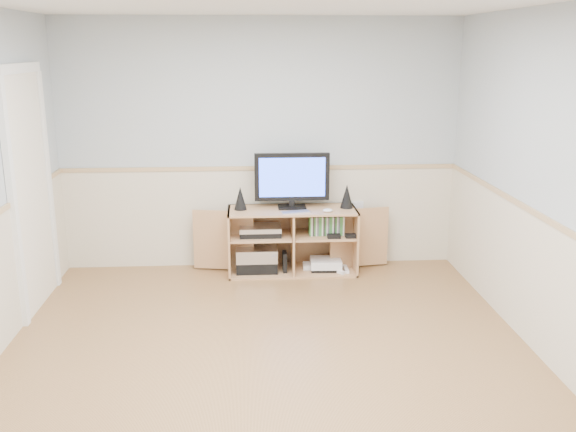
% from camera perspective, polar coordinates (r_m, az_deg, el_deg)
% --- Properties ---
extents(room, '(4.04, 4.54, 2.54)m').
position_cam_1_polar(room, '(4.39, -2.58, 1.72)').
color(room, '#A27C48').
rests_on(room, ground).
extents(media_cabinet, '(1.99, 0.48, 0.65)m').
position_cam_1_polar(media_cabinet, '(6.48, 0.35, -1.99)').
color(media_cabinet, tan).
rests_on(media_cabinet, floor).
extents(monitor, '(0.74, 0.18, 0.55)m').
position_cam_1_polar(monitor, '(6.32, 0.36, 3.35)').
color(monitor, black).
rests_on(monitor, media_cabinet).
extents(speaker_left, '(0.12, 0.12, 0.23)m').
position_cam_1_polar(speaker_left, '(6.32, -4.26, 1.59)').
color(speaker_left, black).
rests_on(speaker_left, media_cabinet).
extents(speaker_right, '(0.13, 0.13, 0.24)m').
position_cam_1_polar(speaker_right, '(6.40, 5.24, 1.76)').
color(speaker_right, black).
rests_on(speaker_right, media_cabinet).
extents(keyboard, '(0.29, 0.17, 0.01)m').
position_cam_1_polar(keyboard, '(6.21, 0.70, 0.35)').
color(keyboard, silver).
rests_on(keyboard, media_cabinet).
extents(mouse, '(0.10, 0.07, 0.04)m').
position_cam_1_polar(mouse, '(6.24, 3.54, 0.50)').
color(mouse, white).
rests_on(mouse, media_cabinet).
extents(av_components, '(0.51, 0.31, 0.47)m').
position_cam_1_polar(av_components, '(6.45, -2.65, -3.17)').
color(av_components, black).
rests_on(av_components, media_cabinet).
extents(game_consoles, '(0.45, 0.30, 0.11)m').
position_cam_1_polar(game_consoles, '(6.53, 3.26, -4.31)').
color(game_consoles, white).
rests_on(game_consoles, media_cabinet).
extents(game_cases, '(0.34, 0.14, 0.19)m').
position_cam_1_polar(game_cases, '(6.40, 3.42, -0.82)').
color(game_cases, '#3F8C3F').
rests_on(game_cases, media_cabinet).
extents(wall_outlet, '(0.12, 0.03, 0.12)m').
position_cam_1_polar(wall_outlet, '(6.68, 6.19, 0.81)').
color(wall_outlet, white).
rests_on(wall_outlet, wall_back).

